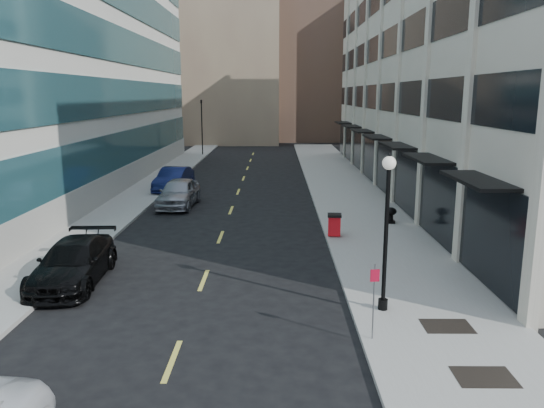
{
  "coord_description": "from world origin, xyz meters",
  "views": [
    {
      "loc": [
        2.67,
        -10.47,
        6.71
      ],
      "look_at": [
        2.49,
        10.98,
        2.25
      ],
      "focal_mm": 35.0,
      "sensor_mm": 36.0,
      "label": 1
    }
  ],
  "objects_px": {
    "car_black_pickup": "(74,263)",
    "car_silver_sedan": "(179,193)",
    "trash_bin": "(334,224)",
    "lamppost": "(387,219)",
    "traffic_signal": "(201,103)",
    "urn_planter": "(391,214)",
    "sign_post": "(374,290)",
    "car_blue_sedan": "(174,179)"
  },
  "relations": [
    {
      "from": "car_black_pickup",
      "to": "urn_planter",
      "type": "distance_m",
      "value": 15.8
    },
    {
      "from": "traffic_signal",
      "to": "urn_planter",
      "type": "xyz_separation_m",
      "value": [
        14.1,
        -31.67,
        -5.07
      ]
    },
    {
      "from": "trash_bin",
      "to": "car_blue_sedan",
      "type": "bearing_deg",
      "value": 133.71
    },
    {
      "from": "car_silver_sedan",
      "to": "car_blue_sedan",
      "type": "relative_size",
      "value": 1.01
    },
    {
      "from": "trash_bin",
      "to": "lamppost",
      "type": "bearing_deg",
      "value": -80.74
    },
    {
      "from": "traffic_signal",
      "to": "lamppost",
      "type": "height_order",
      "value": "traffic_signal"
    },
    {
      "from": "traffic_signal",
      "to": "sign_post",
      "type": "relative_size",
      "value": 3.28
    },
    {
      "from": "car_black_pickup",
      "to": "urn_planter",
      "type": "xyz_separation_m",
      "value": [
        13.23,
        8.63,
        -0.12
      ]
    },
    {
      "from": "car_black_pickup",
      "to": "car_silver_sedan",
      "type": "height_order",
      "value": "car_silver_sedan"
    },
    {
      "from": "car_black_pickup",
      "to": "lamppost",
      "type": "bearing_deg",
      "value": -16.52
    },
    {
      "from": "trash_bin",
      "to": "sign_post",
      "type": "height_order",
      "value": "sign_post"
    },
    {
      "from": "car_silver_sedan",
      "to": "sign_post",
      "type": "xyz_separation_m",
      "value": [
        8.55,
        -18.01,
        0.69
      ]
    },
    {
      "from": "car_black_pickup",
      "to": "lamppost",
      "type": "relative_size",
      "value": 1.08
    },
    {
      "from": "car_black_pickup",
      "to": "car_blue_sedan",
      "type": "relative_size",
      "value": 1.06
    },
    {
      "from": "car_silver_sedan",
      "to": "urn_planter",
      "type": "distance_m",
      "value": 12.74
    },
    {
      "from": "car_silver_sedan",
      "to": "trash_bin",
      "type": "bearing_deg",
      "value": -37.24
    },
    {
      "from": "car_blue_sedan",
      "to": "urn_planter",
      "type": "xyz_separation_m",
      "value": [
        13.17,
        -10.03,
        -0.17
      ]
    },
    {
      "from": "lamppost",
      "to": "traffic_signal",
      "type": "bearing_deg",
      "value": 104.96
    },
    {
      "from": "traffic_signal",
      "to": "car_silver_sedan",
      "type": "xyz_separation_m",
      "value": [
        2.25,
        -27.0,
        -4.86
      ]
    },
    {
      "from": "car_silver_sedan",
      "to": "lamppost",
      "type": "distance_m",
      "value": 18.58
    },
    {
      "from": "lamppost",
      "to": "urn_planter",
      "type": "height_order",
      "value": "lamppost"
    },
    {
      "from": "trash_bin",
      "to": "urn_planter",
      "type": "distance_m",
      "value": 4.12
    },
    {
      "from": "urn_planter",
      "to": "lamppost",
      "type": "bearing_deg",
      "value": -103.04
    },
    {
      "from": "traffic_signal",
      "to": "lamppost",
      "type": "relative_size",
      "value": 1.43
    },
    {
      "from": "car_silver_sedan",
      "to": "urn_planter",
      "type": "height_order",
      "value": "car_silver_sedan"
    },
    {
      "from": "car_black_pickup",
      "to": "car_silver_sedan",
      "type": "xyz_separation_m",
      "value": [
        1.39,
        13.3,
        0.09
      ]
    },
    {
      "from": "car_silver_sedan",
      "to": "car_blue_sedan",
      "type": "height_order",
      "value": "car_silver_sedan"
    },
    {
      "from": "lamppost",
      "to": "urn_planter",
      "type": "bearing_deg",
      "value": 76.96
    },
    {
      "from": "car_silver_sedan",
      "to": "urn_planter",
      "type": "xyz_separation_m",
      "value": [
        11.85,
        -4.67,
        -0.21
      ]
    },
    {
      "from": "lamppost",
      "to": "sign_post",
      "type": "xyz_separation_m",
      "value": [
        -0.68,
        -2.03,
        -1.48
      ]
    },
    {
      "from": "traffic_signal",
      "to": "trash_bin",
      "type": "bearing_deg",
      "value": -72.36
    },
    {
      "from": "car_black_pickup",
      "to": "sign_post",
      "type": "relative_size",
      "value": 2.48
    },
    {
      "from": "car_blue_sedan",
      "to": "sign_post",
      "type": "distance_m",
      "value": 25.37
    },
    {
      "from": "traffic_signal",
      "to": "car_black_pickup",
      "type": "bearing_deg",
      "value": -88.77
    },
    {
      "from": "car_blue_sedan",
      "to": "trash_bin",
      "type": "distance_m",
      "value": 16.09
    },
    {
      "from": "traffic_signal",
      "to": "sign_post",
      "type": "bearing_deg",
      "value": -76.51
    },
    {
      "from": "car_black_pickup",
      "to": "urn_planter",
      "type": "bearing_deg",
      "value": 30.73
    },
    {
      "from": "car_blue_sedan",
      "to": "sign_post",
      "type": "xyz_separation_m",
      "value": [
        9.87,
        -23.37,
        0.72
      ]
    },
    {
      "from": "car_silver_sedan",
      "to": "traffic_signal",
      "type": "bearing_deg",
      "value": 97.58
    },
    {
      "from": "car_silver_sedan",
      "to": "trash_bin",
      "type": "relative_size",
      "value": 4.78
    },
    {
      "from": "sign_post",
      "to": "urn_planter",
      "type": "distance_m",
      "value": 13.77
    },
    {
      "from": "trash_bin",
      "to": "sign_post",
      "type": "distance_m",
      "value": 10.77
    }
  ]
}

